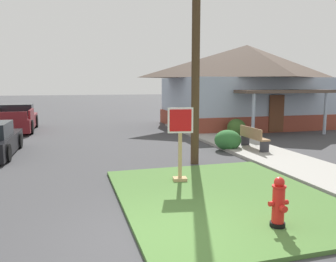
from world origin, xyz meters
TOP-DOWN VIEW (x-y plane):
  - ground_plane at (0.00, 0.00)m, footprint 160.00×160.00m
  - grass_corner_patch at (1.95, 1.77)m, footprint 4.75×5.80m
  - sidewalk_strip at (5.53, 6.36)m, footprint 2.20×18.38m
  - fire_hydrant at (2.13, -0.13)m, footprint 0.38×0.34m
  - stop_sign at (1.35, 3.18)m, footprint 0.66×0.34m
  - manhole_cover at (0.18, 4.13)m, footprint 0.70×0.70m
  - pickup_truck_maroon at (-4.32, 15.60)m, footprint 2.03×5.07m
  - street_bench at (5.47, 6.52)m, footprint 0.43×1.67m
  - utility_pole at (2.54, 5.25)m, footprint 1.75×0.27m
  - corner_house at (9.39, 14.30)m, footprint 9.93×8.40m
  - shrub_near_porch at (6.69, 10.28)m, footprint 0.94×0.94m
  - shrub_by_curb at (4.64, 7.06)m, footprint 1.07×1.07m

SIDE VIEW (x-z plane):
  - ground_plane at x=0.00m, z-range 0.00..0.00m
  - manhole_cover at x=0.18m, z-range 0.00..0.02m
  - grass_corner_patch at x=1.95m, z-range 0.00..0.08m
  - sidewalk_strip at x=5.53m, z-range 0.00..0.12m
  - shrub_by_curb at x=4.64m, z-range 0.00..0.82m
  - shrub_near_porch at x=6.69m, z-range 0.00..0.89m
  - fire_hydrant at x=2.13m, z-range 0.06..0.98m
  - street_bench at x=5.47m, z-range 0.17..1.02m
  - pickup_truck_maroon at x=-4.32m, z-range -0.12..1.36m
  - stop_sign at x=1.35m, z-range 0.02..1.98m
  - corner_house at x=9.39m, z-range 0.07..5.13m
  - utility_pole at x=2.54m, z-range 0.25..9.84m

